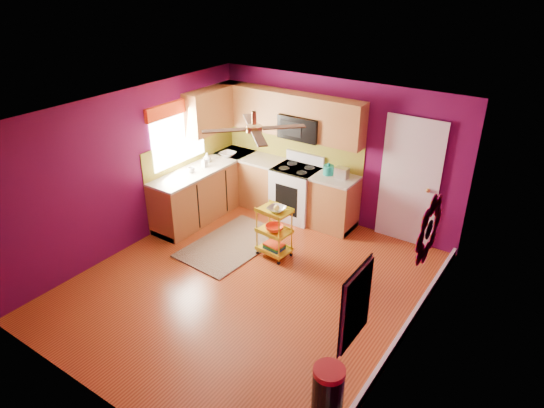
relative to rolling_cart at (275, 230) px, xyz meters
The scene contains 18 objects.
ground 0.98m from the rolling_cart, 81.38° to the right, with size 5.00×5.00×0.00m, color maroon.
room_envelope 1.46m from the rolling_cart, 79.63° to the right, with size 4.54×5.04×2.52m.
lower_cabinets 1.55m from the rolling_cart, 141.68° to the left, with size 2.81×2.31×0.94m.
electric_range 1.38m from the rolling_cart, 107.70° to the left, with size 0.76×0.66×1.13m.
upper_cabinetry 2.18m from the rolling_cart, 130.20° to the left, with size 2.80×2.30×1.26m.
left_window 2.45m from the rolling_cart, behind, with size 0.08×1.35×1.08m.
panel_door 2.26m from the rolling_cart, 47.43° to the left, with size 0.95×0.11×2.15m.
right_wall_art 2.82m from the rolling_cart, 26.86° to the right, with size 0.04×2.74×1.04m.
ceiling_fan 1.95m from the rolling_cart, 78.80° to the right, with size 1.01×1.01×0.26m.
shag_rug 0.89m from the rolling_cart, behind, with size 1.06×1.73×0.02m, color black.
rolling_cart is the anchor object (origin of this frame).
trash_can 3.04m from the rolling_cart, 45.84° to the right, with size 0.41×0.41×0.62m.
teal_kettle 1.50m from the rolling_cart, 83.33° to the left, with size 0.18×0.18×0.21m.
toaster 1.55m from the rolling_cart, 73.54° to the left, with size 0.22×0.15×0.18m, color beige.
soap_bottle_a 1.93m from the rolling_cart, 165.68° to the left, with size 0.08×0.09×0.19m, color #EA3F72.
soap_bottle_b 2.09m from the rolling_cart, 160.95° to the left, with size 0.14×0.14×0.18m, color white.
counter_dish 2.16m from the rolling_cart, 148.42° to the left, with size 0.28×0.28×0.07m, color white.
counter_cup 1.88m from the rolling_cart, behind, with size 0.12×0.12×0.09m, color white.
Camera 1 is at (3.49, -4.52, 4.17)m, focal length 32.00 mm.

